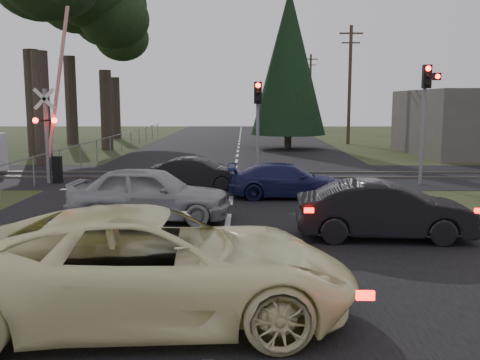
{
  "coord_description": "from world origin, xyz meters",
  "views": [
    {
      "loc": [
        0.47,
        -11.64,
        3.3
      ],
      "look_at": [
        0.34,
        1.93,
        1.3
      ],
      "focal_mm": 40.0,
      "sensor_mm": 36.0,
      "label": 1
    }
  ],
  "objects_px": {
    "utility_pole_mid": "(350,83)",
    "traffic_signal_center": "(258,113)",
    "traffic_signal_right": "(426,101)",
    "utility_pole_far": "(310,90)",
    "dark_car_far": "(198,173)",
    "dark_hatchback": "(385,211)",
    "cream_coupe": "(152,266)",
    "blue_sedan": "(287,181)",
    "silver_car": "(150,194)",
    "crossing_signal": "(52,133)"
  },
  "relations": [
    {
      "from": "dark_hatchback",
      "to": "dark_car_far",
      "type": "xyz_separation_m",
      "value": [
        -5.17,
        7.47,
        -0.11
      ]
    },
    {
      "from": "traffic_signal_center",
      "to": "utility_pole_far",
      "type": "height_order",
      "value": "utility_pole_far"
    },
    {
      "from": "utility_pole_mid",
      "to": "dark_car_far",
      "type": "relative_size",
      "value": 2.53
    },
    {
      "from": "traffic_signal_right",
      "to": "dark_hatchback",
      "type": "bearing_deg",
      "value": -113.66
    },
    {
      "from": "cream_coupe",
      "to": "dark_hatchback",
      "type": "xyz_separation_m",
      "value": [
        4.76,
        4.9,
        -0.16
      ]
    },
    {
      "from": "utility_pole_mid",
      "to": "dark_hatchback",
      "type": "bearing_deg",
      "value": -99.14
    },
    {
      "from": "cream_coupe",
      "to": "crossing_signal",
      "type": "bearing_deg",
      "value": 20.13
    },
    {
      "from": "crossing_signal",
      "to": "silver_car",
      "type": "distance_m",
      "value": 8.63
    },
    {
      "from": "traffic_signal_center",
      "to": "blue_sedan",
      "type": "height_order",
      "value": "traffic_signal_center"
    },
    {
      "from": "traffic_signal_right",
      "to": "traffic_signal_center",
      "type": "height_order",
      "value": "traffic_signal_right"
    },
    {
      "from": "traffic_signal_center",
      "to": "silver_car",
      "type": "bearing_deg",
      "value": -112.31
    },
    {
      "from": "crossing_signal",
      "to": "cream_coupe",
      "type": "height_order",
      "value": "crossing_signal"
    },
    {
      "from": "silver_car",
      "to": "blue_sedan",
      "type": "relative_size",
      "value": 1.1
    },
    {
      "from": "traffic_signal_right",
      "to": "dark_car_far",
      "type": "relative_size",
      "value": 1.32
    },
    {
      "from": "traffic_signal_center",
      "to": "dark_hatchback",
      "type": "distance_m",
      "value": 10.3
    },
    {
      "from": "utility_pole_mid",
      "to": "blue_sedan",
      "type": "xyz_separation_m",
      "value": [
        -6.58,
        -23.43,
        -4.13
      ]
    },
    {
      "from": "utility_pole_mid",
      "to": "cream_coupe",
      "type": "relative_size",
      "value": 1.47
    },
    {
      "from": "traffic_signal_center",
      "to": "dark_car_far",
      "type": "relative_size",
      "value": 1.15
    },
    {
      "from": "crossing_signal",
      "to": "dark_hatchback",
      "type": "relative_size",
      "value": 1.66
    },
    {
      "from": "blue_sedan",
      "to": "crossing_signal",
      "type": "bearing_deg",
      "value": 70.62
    },
    {
      "from": "traffic_signal_center",
      "to": "dark_car_far",
      "type": "height_order",
      "value": "traffic_signal_center"
    },
    {
      "from": "cream_coupe",
      "to": "dark_hatchback",
      "type": "distance_m",
      "value": 6.84
    },
    {
      "from": "utility_pole_far",
      "to": "utility_pole_mid",
      "type": "bearing_deg",
      "value": -90.0
    },
    {
      "from": "traffic_signal_right",
      "to": "silver_car",
      "type": "distance_m",
      "value": 11.97
    },
    {
      "from": "traffic_signal_center",
      "to": "utility_pole_mid",
      "type": "bearing_deg",
      "value": 68.79
    },
    {
      "from": "blue_sedan",
      "to": "utility_pole_far",
      "type": "bearing_deg",
      "value": -7.85
    },
    {
      "from": "dark_hatchback",
      "to": "dark_car_far",
      "type": "distance_m",
      "value": 9.09
    },
    {
      "from": "cream_coupe",
      "to": "blue_sedan",
      "type": "relative_size",
      "value": 1.51
    },
    {
      "from": "dark_hatchback",
      "to": "crossing_signal",
      "type": "bearing_deg",
      "value": 54.59
    },
    {
      "from": "traffic_signal_center",
      "to": "traffic_signal_right",
      "type": "bearing_deg",
      "value": -10.41
    },
    {
      "from": "utility_pole_far",
      "to": "cream_coupe",
      "type": "relative_size",
      "value": 1.47
    },
    {
      "from": "silver_car",
      "to": "blue_sedan",
      "type": "bearing_deg",
      "value": -44.81
    },
    {
      "from": "utility_pole_mid",
      "to": "traffic_signal_right",
      "type": "bearing_deg",
      "value": -92.66
    },
    {
      "from": "utility_pole_mid",
      "to": "silver_car",
      "type": "relative_size",
      "value": 2.02
    },
    {
      "from": "dark_hatchback",
      "to": "silver_car",
      "type": "distance_m",
      "value": 6.31
    },
    {
      "from": "utility_pole_mid",
      "to": "traffic_signal_center",
      "type": "bearing_deg",
      "value": -111.21
    },
    {
      "from": "silver_car",
      "to": "dark_hatchback",
      "type": "bearing_deg",
      "value": -104.37
    },
    {
      "from": "dark_car_far",
      "to": "crossing_signal",
      "type": "bearing_deg",
      "value": 83.02
    },
    {
      "from": "crossing_signal",
      "to": "traffic_signal_center",
      "type": "xyz_separation_m",
      "value": [
        8.27,
        0.89,
        0.75
      ]
    },
    {
      "from": "utility_pole_far",
      "to": "blue_sedan",
      "type": "distance_m",
      "value": 49.05
    },
    {
      "from": "traffic_signal_right",
      "to": "dark_car_far",
      "type": "height_order",
      "value": "traffic_signal_right"
    },
    {
      "from": "blue_sedan",
      "to": "traffic_signal_right",
      "type": "bearing_deg",
      "value": -62.83
    },
    {
      "from": "utility_pole_mid",
      "to": "dark_car_far",
      "type": "xyz_separation_m",
      "value": [
        -9.83,
        -21.53,
        -4.14
      ]
    },
    {
      "from": "utility_pole_mid",
      "to": "cream_coupe",
      "type": "height_order",
      "value": "utility_pole_mid"
    },
    {
      "from": "dark_hatchback",
      "to": "silver_car",
      "type": "relative_size",
      "value": 0.94
    },
    {
      "from": "silver_car",
      "to": "dark_car_far",
      "type": "bearing_deg",
      "value": -4.91
    },
    {
      "from": "traffic_signal_right",
      "to": "traffic_signal_center",
      "type": "xyz_separation_m",
      "value": [
        -6.55,
        1.2,
        -0.51
      ]
    },
    {
      "from": "crossing_signal",
      "to": "utility_pole_far",
      "type": "height_order",
      "value": "utility_pole_far"
    },
    {
      "from": "utility_pole_far",
      "to": "dark_hatchback",
      "type": "distance_m",
      "value": 54.35
    },
    {
      "from": "utility_pole_far",
      "to": "crossing_signal",
      "type": "bearing_deg",
      "value": -109.23
    }
  ]
}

